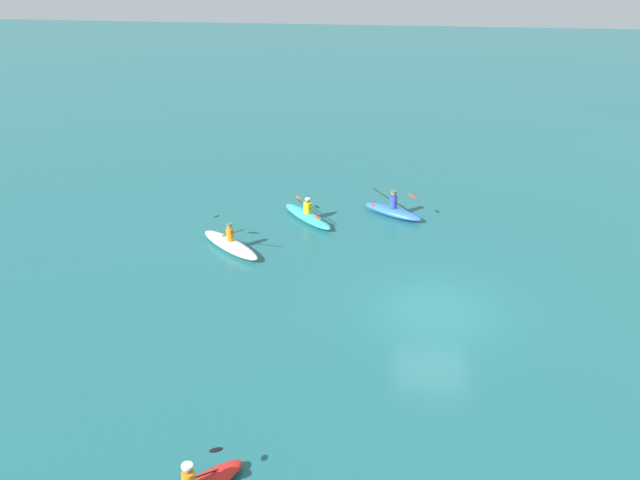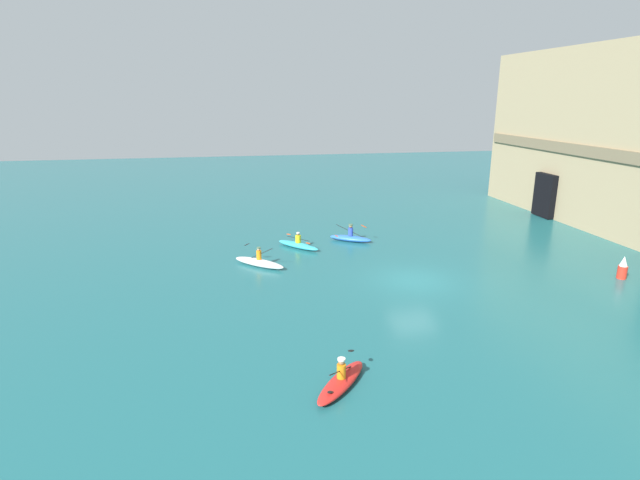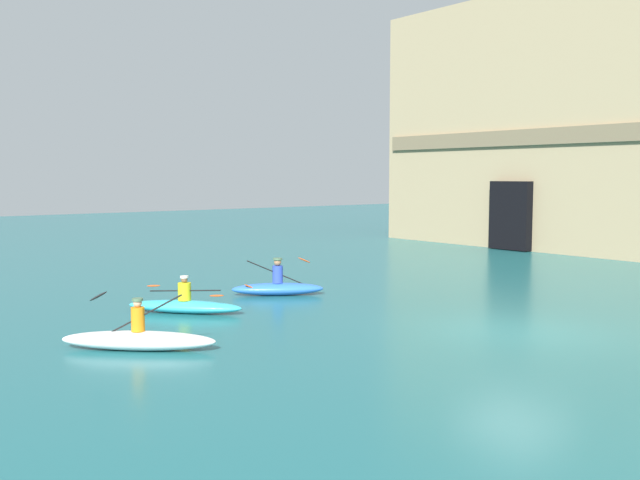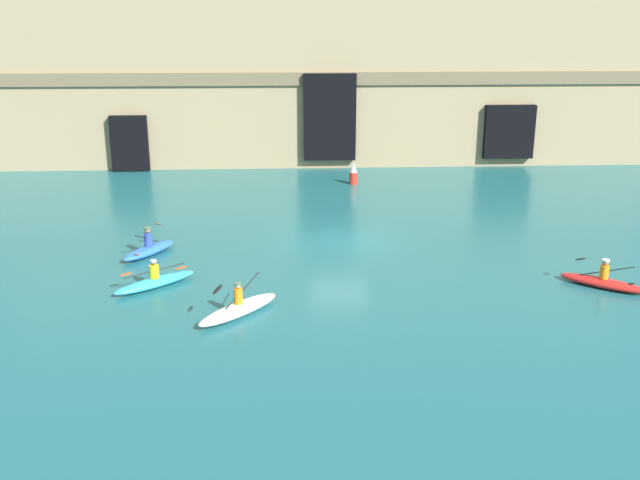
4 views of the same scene
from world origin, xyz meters
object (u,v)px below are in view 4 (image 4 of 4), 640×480
object	(u,v)px
kayak_white	(239,309)
marker_buoy	(354,174)
kayak_blue	(149,249)
kayak_cyan	(155,281)
kayak_red	(603,282)

from	to	relation	value
kayak_white	marker_buoy	distance (m)	19.88
kayak_blue	kayak_cyan	size ratio (longest dim) A/B	0.97
kayak_blue	marker_buoy	size ratio (longest dim) A/B	2.28
kayak_blue	kayak_white	bearing A→B (deg)	-115.26
kayak_red	kayak_cyan	bearing A→B (deg)	-143.69
kayak_blue	marker_buoy	xyz separation A→B (m)	(9.69, 12.61, 0.33)
kayak_red	kayak_cyan	size ratio (longest dim) A/B	0.97
kayak_blue	kayak_cyan	distance (m)	3.80
kayak_blue	marker_buoy	bearing A→B (deg)	-4.78
marker_buoy	kayak_blue	bearing A→B (deg)	-127.55
kayak_white	kayak_blue	xyz separation A→B (m)	(-4.02, 6.44, 0.01)
marker_buoy	kayak_white	bearing A→B (deg)	-106.57
kayak_white	kayak_cyan	xyz separation A→B (m)	(-3.17, 2.74, -0.02)
kayak_red	kayak_cyan	xyz separation A→B (m)	(-16.19, 0.90, 0.01)
kayak_white	kayak_blue	size ratio (longest dim) A/B	1.07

